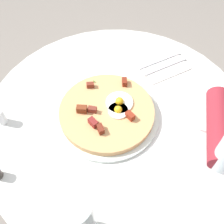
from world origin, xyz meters
name	(u,v)px	position (x,y,z in m)	size (l,w,h in m)	color
ground_plane	(115,190)	(0.00, 0.00, 0.00)	(6.00, 6.00, 0.00)	gray
dining_table	(116,141)	(0.00, 0.00, 0.54)	(0.88, 0.88, 0.71)	silver
pizza_plate	(107,115)	(-0.03, 0.01, 0.72)	(0.34, 0.34, 0.01)	silver
breakfast_pizza	(107,111)	(-0.03, 0.01, 0.74)	(0.30, 0.30, 0.05)	tan
bread_plate	(207,111)	(0.29, -0.08, 0.72)	(0.16, 0.16, 0.01)	white
napkin	(162,64)	(0.23, 0.17, 0.71)	(0.17, 0.14, 0.00)	white
fork	(165,66)	(0.24, 0.15, 0.72)	(0.18, 0.01, 0.01)	silver
knife	(160,60)	(0.23, 0.19, 0.72)	(0.18, 0.01, 0.01)	silver
water_bottle	(79,222)	(-0.19, -0.31, 0.83)	(0.07, 0.07, 0.24)	silver
salt_shaker	(1,117)	(-0.35, 0.09, 0.74)	(0.03, 0.03, 0.06)	white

